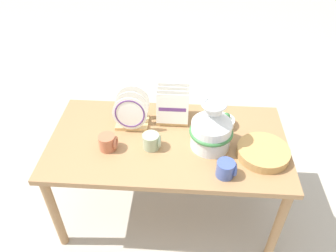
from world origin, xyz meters
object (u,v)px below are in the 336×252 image
at_px(wicker_charger_stack, 263,152).
at_px(mug_cobalt_glaze, 226,169).
at_px(fruit_bowl, 223,121).
at_px(mug_sage_glaze, 152,141).
at_px(dish_rack_round_plates, 132,114).
at_px(mug_terracotta_glaze, 108,142).
at_px(dish_rack_square_plates, 173,109).
at_px(ceramic_vase, 211,128).

height_order(wicker_charger_stack, mug_cobalt_glaze, mug_cobalt_glaze).
bearing_deg(fruit_bowl, mug_sage_glaze, -151.47).
distance_m(dish_rack_round_plates, mug_terracotta_glaze, 0.25).
bearing_deg(dish_rack_square_plates, mug_sage_glaze, -111.21).
xyz_separation_m(wicker_charger_stack, mug_sage_glaze, (-0.65, 0.03, 0.02)).
relative_size(mug_terracotta_glaze, mug_cobalt_glaze, 1.00).
xyz_separation_m(ceramic_vase, mug_cobalt_glaze, (0.08, -0.23, -0.09)).
xyz_separation_m(dish_rack_square_plates, fruit_bowl, (0.32, -0.04, -0.05)).
height_order(dish_rack_square_plates, mug_sage_glaze, dish_rack_square_plates).
distance_m(dish_rack_square_plates, wicker_charger_stack, 0.62).
xyz_separation_m(dish_rack_square_plates, mug_sage_glaze, (-0.11, -0.28, -0.04)).
bearing_deg(dish_rack_round_plates, mug_terracotta_glaze, -115.44).
xyz_separation_m(dish_rack_square_plates, wicker_charger_stack, (0.54, -0.31, -0.06)).
xyz_separation_m(ceramic_vase, dish_rack_square_plates, (-0.24, 0.24, -0.05)).
relative_size(dish_rack_square_plates, mug_sage_glaze, 2.09).
bearing_deg(fruit_bowl, dish_rack_round_plates, -176.40).
relative_size(dish_rack_square_plates, mug_terracotta_glaze, 2.09).
bearing_deg(mug_sage_glaze, dish_rack_square_plates, 68.79).
distance_m(wicker_charger_stack, mug_terracotta_glaze, 0.90).
xyz_separation_m(ceramic_vase, mug_terracotta_glaze, (-0.60, -0.07, -0.09)).
distance_m(ceramic_vase, dish_rack_round_plates, 0.52).
relative_size(dish_rack_round_plates, mug_terracotta_glaze, 2.22).
distance_m(dish_rack_round_plates, mug_sage_glaze, 0.25).
xyz_separation_m(wicker_charger_stack, mug_terracotta_glaze, (-0.90, 0.00, 0.02)).
relative_size(ceramic_vase, dish_rack_round_plates, 1.33).
height_order(ceramic_vase, fruit_bowl, ceramic_vase).
distance_m(wicker_charger_stack, fruit_bowl, 0.34).
bearing_deg(wicker_charger_stack, dish_rack_round_plates, 163.99).
height_order(mug_sage_glaze, fruit_bowl, mug_sage_glaze).
distance_m(mug_terracotta_glaze, mug_cobalt_glaze, 0.70).
bearing_deg(mug_cobalt_glaze, fruit_bowl, 88.77).
bearing_deg(ceramic_vase, dish_rack_square_plates, 134.31).
bearing_deg(wicker_charger_stack, mug_sage_glaze, 177.39).
bearing_deg(dish_rack_square_plates, mug_cobalt_glaze, -56.40).
bearing_deg(mug_sage_glaze, mug_cobalt_glaze, -24.61).
height_order(wicker_charger_stack, fruit_bowl, fruit_bowl).
xyz_separation_m(dish_rack_round_plates, mug_sage_glaze, (0.15, -0.20, -0.04)).
bearing_deg(mug_terracotta_glaze, ceramic_vase, 6.21).
bearing_deg(dish_rack_round_plates, dish_rack_square_plates, 17.57).
distance_m(ceramic_vase, mug_cobalt_glaze, 0.26).
distance_m(dish_rack_round_plates, fruit_bowl, 0.58).
bearing_deg(ceramic_vase, mug_cobalt_glaze, -71.27).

